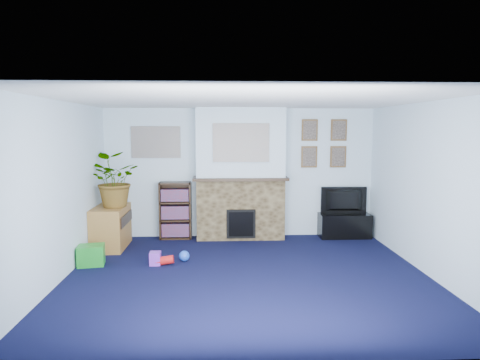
{
  "coord_description": "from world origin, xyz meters",
  "views": [
    {
      "loc": [
        -0.37,
        -5.71,
        2.02
      ],
      "look_at": [
        -0.06,
        0.85,
        1.24
      ],
      "focal_mm": 32.0,
      "sensor_mm": 36.0,
      "label": 1
    }
  ],
  "objects_px": {
    "television": "(345,201)",
    "bookshelf": "(176,212)",
    "sideboard": "(111,227)",
    "tv_stand": "(344,225)"
  },
  "relations": [
    {
      "from": "television",
      "to": "bookshelf",
      "type": "height_order",
      "value": "bookshelf"
    },
    {
      "from": "tv_stand",
      "to": "bookshelf",
      "type": "height_order",
      "value": "bookshelf"
    },
    {
      "from": "tv_stand",
      "to": "bookshelf",
      "type": "relative_size",
      "value": 0.9
    },
    {
      "from": "television",
      "to": "sideboard",
      "type": "relative_size",
      "value": 0.94
    },
    {
      "from": "tv_stand",
      "to": "television",
      "type": "distance_m",
      "value": 0.47
    },
    {
      "from": "television",
      "to": "sideboard",
      "type": "bearing_deg",
      "value": 8.71
    },
    {
      "from": "sideboard",
      "to": "television",
      "type": "bearing_deg",
      "value": 7.15
    },
    {
      "from": "bookshelf",
      "to": "sideboard",
      "type": "xyz_separation_m",
      "value": [
        -1.04,
        -0.58,
        -0.15
      ]
    },
    {
      "from": "sideboard",
      "to": "tv_stand",
      "type": "bearing_deg",
      "value": 6.88
    },
    {
      "from": "tv_stand",
      "to": "television",
      "type": "xyz_separation_m",
      "value": [
        0.0,
        0.02,
        0.47
      ]
    }
  ]
}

